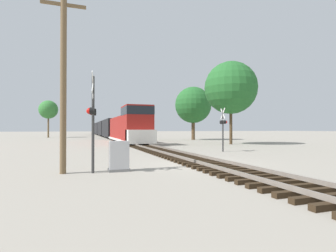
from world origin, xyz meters
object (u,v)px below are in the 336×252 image
at_px(freight_train, 106,129).
at_px(tree_mid_background, 193,105).
at_px(crossing_signal_far, 223,124).
at_px(relay_cabinet, 119,156).
at_px(utility_pole, 63,78).
at_px(tree_deep_background, 48,110).
at_px(tree_far_right, 231,88).
at_px(crossing_signal_near, 92,115).

bearing_deg(freight_train, tree_mid_background, -64.01).
xyz_separation_m(freight_train, crossing_signal_far, (4.96, -48.11, 0.26)).
distance_m(freight_train, crossing_signal_far, 48.36).
bearing_deg(freight_train, relay_cabinet, -94.74).
bearing_deg(relay_cabinet, utility_pole, 176.79).
distance_m(crossing_signal_far, tree_deep_background, 47.51).
height_order(freight_train, tree_mid_background, tree_mid_background).
height_order(freight_train, tree_far_right, tree_far_right).
xyz_separation_m(relay_cabinet, tree_deep_background, (-8.16, 51.21, 5.47)).
bearing_deg(tree_mid_background, crossing_signal_near, -121.16).
distance_m(crossing_signal_far, relay_cabinet, 12.12).
distance_m(tree_far_right, tree_mid_background, 13.71).
relative_size(crossing_signal_far, utility_pole, 0.47).
bearing_deg(crossing_signal_far, relay_cabinet, 136.13).
xyz_separation_m(crossing_signal_far, relay_cabinet, (-9.55, -7.30, -1.59)).
distance_m(utility_pole, tree_mid_background, 35.56).
bearing_deg(relay_cabinet, tree_far_right, 45.60).
xyz_separation_m(freight_train, tree_far_right, (11.34, -39.13, 4.93)).
distance_m(relay_cabinet, tree_mid_background, 34.84).
bearing_deg(tree_far_right, relay_cabinet, -134.40).
distance_m(crossing_signal_near, tree_deep_background, 51.94).
distance_m(relay_cabinet, tree_deep_background, 52.15).
relative_size(freight_train, tree_deep_background, 10.07).
bearing_deg(freight_train, tree_deep_background, -161.81).
bearing_deg(crossing_signal_near, relay_cabinet, 104.83).
relative_size(relay_cabinet, tree_mid_background, 0.14).
relative_size(crossing_signal_near, relay_cabinet, 3.20).
relative_size(utility_pole, tree_mid_background, 0.84).
height_order(utility_pole, tree_deep_background, tree_deep_background).
bearing_deg(crossing_signal_far, tree_mid_background, -9.53).
relative_size(tree_far_right, tree_deep_background, 1.24).
distance_m(crossing_signal_near, relay_cabinet, 2.12).
xyz_separation_m(crossing_signal_near, relay_cabinet, (1.14, 0.12, -1.79)).
bearing_deg(crossing_signal_near, crossing_signal_far, 133.41).
relative_size(freight_train, crossing_signal_near, 19.31).
xyz_separation_m(utility_pole, tree_mid_background, (19.33, 29.79, 2.02)).
bearing_deg(tree_mid_background, utility_pole, -122.98).
xyz_separation_m(crossing_signal_near, tree_deep_background, (-7.02, 51.34, 3.68)).
height_order(utility_pole, tree_mid_background, tree_mid_background).
distance_m(freight_train, tree_mid_background, 28.64).
distance_m(crossing_signal_near, utility_pole, 1.96).
xyz_separation_m(freight_train, tree_deep_background, (-12.76, -4.19, 4.13)).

